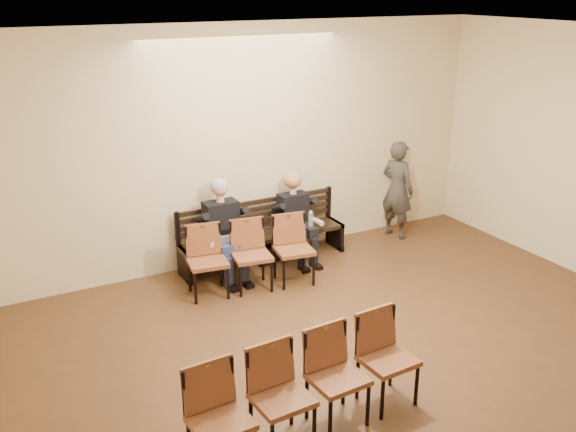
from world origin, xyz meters
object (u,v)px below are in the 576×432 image
(water_bottle, at_px, (311,227))
(bag, at_px, (266,254))
(seated_man, at_px, (224,228))
(chair_row_back, at_px, (311,389))
(passerby, at_px, (398,182))
(chair_row_front, at_px, (252,256))
(bench, at_px, (264,248))
(laptop, at_px, (232,241))
(seated_woman, at_px, (296,220))

(water_bottle, distance_m, bag, 0.80)
(seated_man, relative_size, water_bottle, 5.78)
(water_bottle, relative_size, chair_row_back, 0.11)
(passerby, distance_m, chair_row_front, 3.06)
(bench, height_order, passerby, passerby)
(chair_row_back, bearing_deg, bench, 66.90)
(laptop, distance_m, chair_row_front, 0.45)
(seated_woman, bearing_deg, bench, 166.17)
(bag, bearing_deg, chair_row_front, -128.36)
(passerby, height_order, chair_row_front, passerby)
(water_bottle, relative_size, chair_row_front, 0.14)
(water_bottle, distance_m, chair_row_back, 3.91)
(laptop, bearing_deg, seated_man, 111.11)
(seated_woman, height_order, chair_row_front, seated_woman)
(bench, height_order, seated_woman, seated_woman)
(seated_woman, bearing_deg, passerby, 1.63)
(seated_man, height_order, bag, seated_man)
(bench, distance_m, chair_row_front, 0.94)
(seated_man, height_order, passerby, passerby)
(bench, bearing_deg, seated_woman, -13.83)
(bench, height_order, chair_row_front, chair_row_front)
(seated_woman, relative_size, chair_row_front, 0.73)
(chair_row_front, bearing_deg, seated_woman, 39.27)
(bench, bearing_deg, chair_row_front, -126.55)
(seated_man, bearing_deg, chair_row_back, -100.57)
(seated_man, xyz_separation_m, seated_woman, (1.17, 0.00, -0.09))
(seated_man, height_order, water_bottle, seated_man)
(laptop, relative_size, chair_row_back, 0.15)
(chair_row_back, bearing_deg, seated_woman, 59.83)
(water_bottle, bearing_deg, laptop, 177.19)
(bench, xyz_separation_m, bag, (0.03, -0.01, -0.09))
(water_bottle, xyz_separation_m, chair_row_back, (-1.96, -3.38, -0.09))
(bench, xyz_separation_m, seated_man, (-0.68, -0.12, 0.49))
(passerby, bearing_deg, bench, 71.44)
(bench, relative_size, laptop, 7.45)
(seated_woman, distance_m, chair_row_front, 1.20)
(chair_row_front, bearing_deg, chair_row_back, -96.53)
(bench, relative_size, seated_woman, 2.07)
(chair_row_front, distance_m, chair_row_back, 3.12)
(seated_woman, bearing_deg, laptop, -171.23)
(laptop, xyz_separation_m, water_bottle, (1.24, -0.06, -0.00))
(seated_man, bearing_deg, chair_row_front, -76.35)
(seated_woman, height_order, laptop, seated_woman)
(laptop, relative_size, bag, 0.97)
(seated_woman, relative_size, passerby, 0.67)
(passerby, distance_m, chair_row_back, 5.28)
(seated_man, bearing_deg, laptop, -75.20)
(water_bottle, bearing_deg, seated_woman, 116.47)
(bag, height_order, chair_row_back, chair_row_back)
(chair_row_back, bearing_deg, laptop, 75.07)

